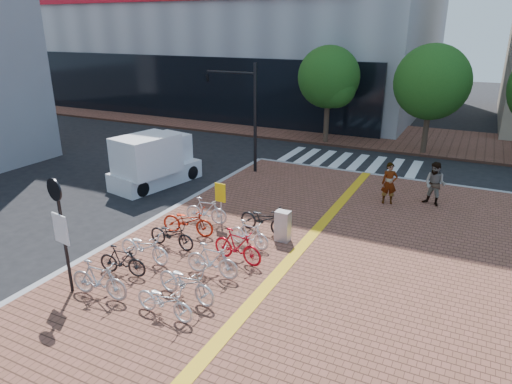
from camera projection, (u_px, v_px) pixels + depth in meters
The scene contains 24 objects.
ground at pixel (206, 276), 13.84m from camera, with size 120.00×120.00×0.00m, color black.
kerb_north at pixel (387, 177), 22.66m from camera, with size 14.00×0.25×0.15m, color gray.
far_sidewalk at pixel (369, 135), 31.49m from camera, with size 70.00×8.00×0.15m, color brown.
crosswalk at pixel (348, 162), 25.41m from camera, with size 7.50×4.00×0.01m.
street_trees at pixel (452, 85), 25.02m from camera, with size 16.20×4.60×6.35m.
bike_0 at pixel (99, 280), 12.34m from camera, with size 0.51×1.80×1.08m, color #ABAAAF.
bike_1 at pixel (122, 260), 13.49m from camera, with size 0.44×1.56×0.94m, color black.
bike_2 at pixel (144, 247), 14.27m from camera, with size 0.65×1.87×0.98m, color white.
bike_3 at pixel (172, 234), 15.19m from camera, with size 0.61×1.76×0.93m, color black.
bike_4 at pixel (188, 221), 16.11m from camera, with size 0.68×1.95×1.02m, color #A01D0B.
bike_5 at pixel (206, 210), 17.06m from camera, with size 0.47×1.66×1.00m, color silver.
bike_6 at pixel (165, 301), 11.54m from camera, with size 0.61×1.74×0.91m, color silver.
bike_7 at pixel (186, 282), 12.26m from camera, with size 0.68×1.95×1.02m, color #B5B5BA.
bike_8 at pixel (212, 260), 13.40m from camera, with size 0.48×1.72×1.03m, color silver.
bike_9 at pixel (237, 246), 14.22m from camera, with size 0.51×1.79×1.07m, color #AD0C1A.
bike_10 at pixel (249, 234), 15.21m from camera, with size 0.44×1.54×0.93m, color white.
bike_11 at pixel (263, 219), 16.27m from camera, with size 0.67×1.93×1.01m, color black.
pedestrian_a at pixel (389, 183), 18.85m from camera, with size 0.64×0.42×1.75m, color gray.
pedestrian_b at pixel (435, 184), 18.64m from camera, with size 0.89×0.69×1.83m, color #4B515F.
utility_box at pixel (283, 226), 15.63m from camera, with size 0.50×0.36×1.09m, color #ABACB0.
yellow_sign at pixel (220, 196), 16.68m from camera, with size 0.44×0.12×1.64m.
notice_sign at pixel (60, 222), 12.04m from camera, with size 0.62×0.19×3.35m.
traffic_light_pole at pixel (233, 97), 22.61m from camera, with size 2.88×1.11×5.36m.
box_truck at pixel (154, 161), 21.49m from camera, with size 2.69×4.62×2.51m.
Camera 1 is at (6.74, -10.19, 7.15)m, focal length 32.00 mm.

